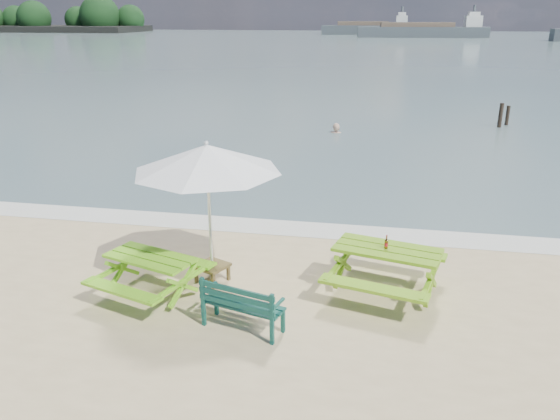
% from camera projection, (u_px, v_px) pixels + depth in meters
% --- Properties ---
extents(sea, '(300.00, 300.00, 0.00)m').
position_uv_depth(sea, '(373.00, 44.00, 86.42)').
color(sea, slate).
rests_on(sea, ground).
extents(foam_strip, '(22.00, 0.90, 0.01)m').
position_uv_depth(foam_strip, '(277.00, 227.00, 12.02)').
color(foam_strip, silver).
rests_on(foam_strip, ground).
extents(picnic_table_left, '(1.92, 2.03, 0.71)m').
position_uv_depth(picnic_table_left, '(152.00, 277.00, 9.02)').
color(picnic_table_left, '#6CBA1C').
rests_on(picnic_table_left, ground).
extents(picnic_table_right, '(2.12, 2.26, 0.82)m').
position_uv_depth(picnic_table_right, '(386.00, 272.00, 9.08)').
color(picnic_table_right, '#6B9F18').
rests_on(picnic_table_right, ground).
extents(park_bench, '(1.30, 0.73, 0.76)m').
position_uv_depth(park_bench, '(243.00, 314.00, 8.09)').
color(park_bench, '#0E3D35').
rests_on(park_bench, ground).
extents(side_table, '(0.66, 0.66, 0.32)m').
position_uv_depth(side_table, '(212.00, 272.00, 9.55)').
color(side_table, brown).
rests_on(side_table, ground).
extents(patio_umbrella, '(3.28, 3.28, 2.45)m').
position_uv_depth(patio_umbrella, '(207.00, 158.00, 8.86)').
color(patio_umbrella, silver).
rests_on(patio_umbrella, ground).
extents(beer_bottle, '(0.06, 0.06, 0.23)m').
position_uv_depth(beer_bottle, '(386.00, 244.00, 8.91)').
color(beer_bottle, '#8D4C14').
rests_on(beer_bottle, picnic_table_right).
extents(swimmer, '(0.65, 0.45, 1.69)m').
position_uv_depth(swimmer, '(335.00, 144.00, 21.90)').
color(swimmer, tan).
rests_on(swimmer, ground).
extents(mooring_pilings, '(0.56, 0.76, 1.21)m').
position_uv_depth(mooring_pilings, '(503.00, 118.00, 22.81)').
color(mooring_pilings, black).
rests_on(mooring_pilings, ground).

